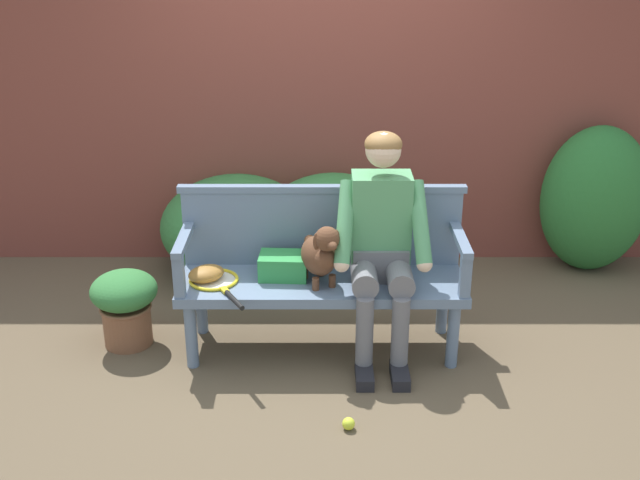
# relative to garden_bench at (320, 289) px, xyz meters

# --- Properties ---
(ground_plane) EXTENTS (40.00, 40.00, 0.00)m
(ground_plane) POSITION_rel_garden_bench_xyz_m (0.00, 0.00, -0.40)
(ground_plane) COLOR brown
(brick_garden_fence) EXTENTS (8.00, 0.30, 2.11)m
(brick_garden_fence) POSITION_rel_garden_bench_xyz_m (0.00, 1.50, 0.65)
(brick_garden_fence) COLOR brown
(brick_garden_fence) RESTS_ON ground
(hedge_bush_far_left) EXTENTS (1.03, 0.78, 0.74)m
(hedge_bush_far_left) POSITION_rel_garden_bench_xyz_m (0.09, 1.11, -0.03)
(hedge_bush_far_left) COLOR #337538
(hedge_bush_far_left) RESTS_ON ground
(hedge_bush_far_right) EXTENTS (1.08, 1.07, 0.71)m
(hedge_bush_far_right) POSITION_rel_garden_bench_xyz_m (-0.62, 1.10, -0.04)
(hedge_bush_far_right) COLOR #337538
(hedge_bush_far_right) RESTS_ON ground
(hedge_bush_mid_right) EXTENTS (0.77, 0.60, 1.08)m
(hedge_bush_mid_right) POSITION_rel_garden_bench_xyz_m (1.97, 1.17, 0.14)
(hedge_bush_mid_right) COLOR #286B2D
(hedge_bush_mid_right) RESTS_ON ground
(garden_bench) EXTENTS (1.66, 0.52, 0.46)m
(garden_bench) POSITION_rel_garden_bench_xyz_m (0.00, 0.00, 0.00)
(garden_bench) COLOR slate
(garden_bench) RESTS_ON ground
(bench_backrest) EXTENTS (1.70, 0.06, 0.50)m
(bench_backrest) POSITION_rel_garden_bench_xyz_m (0.00, 0.23, 0.31)
(bench_backrest) COLOR slate
(bench_backrest) RESTS_ON garden_bench
(bench_armrest_left_end) EXTENTS (0.06, 0.52, 0.28)m
(bench_armrest_left_end) POSITION_rel_garden_bench_xyz_m (-0.79, -0.09, 0.26)
(bench_armrest_left_end) COLOR slate
(bench_armrest_left_end) RESTS_ON garden_bench
(bench_armrest_right_end) EXTENTS (0.06, 0.52, 0.28)m
(bench_armrest_right_end) POSITION_rel_garden_bench_xyz_m (0.79, -0.09, 0.26)
(bench_armrest_right_end) COLOR slate
(bench_armrest_right_end) RESTS_ON garden_bench
(person_seated) EXTENTS (0.56, 0.66, 1.33)m
(person_seated) POSITION_rel_garden_bench_xyz_m (0.34, -0.02, 0.33)
(person_seated) COLOR black
(person_seated) RESTS_ON ground
(dog_on_bench) EXTENTS (0.28, 0.39, 0.39)m
(dog_on_bench) POSITION_rel_garden_bench_xyz_m (-0.01, -0.07, 0.26)
(dog_on_bench) COLOR brown
(dog_on_bench) RESTS_ON garden_bench
(tennis_racket) EXTENTS (0.41, 0.57, 0.03)m
(tennis_racket) POSITION_rel_garden_bench_xyz_m (-0.62, -0.05, 0.07)
(tennis_racket) COLOR yellow
(tennis_racket) RESTS_ON garden_bench
(baseball_glove) EXTENTS (0.28, 0.27, 0.09)m
(baseball_glove) POSITION_rel_garden_bench_xyz_m (-0.67, -0.02, 0.11)
(baseball_glove) COLOR #9E6B2D
(baseball_glove) RESTS_ON garden_bench
(sports_bag) EXTENTS (0.29, 0.21, 0.14)m
(sports_bag) POSITION_rel_garden_bench_xyz_m (-0.23, 0.04, 0.13)
(sports_bag) COLOR #2D8E42
(sports_bag) RESTS_ON garden_bench
(tennis_ball) EXTENTS (0.07, 0.07, 0.07)m
(tennis_ball) POSITION_rel_garden_bench_xyz_m (0.13, -0.81, -0.37)
(tennis_ball) COLOR #CCDB33
(tennis_ball) RESTS_ON ground
(potted_plant) EXTENTS (0.40, 0.40, 0.47)m
(potted_plant) POSITION_rel_garden_bench_xyz_m (-1.19, 0.06, -0.13)
(potted_plant) COLOR brown
(potted_plant) RESTS_ON ground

